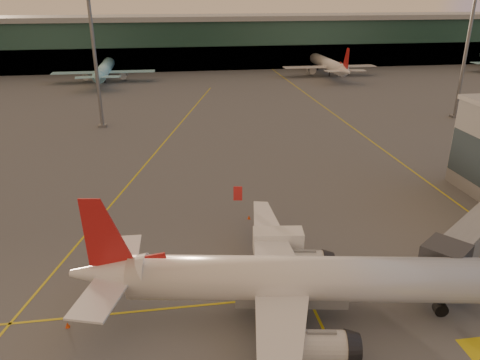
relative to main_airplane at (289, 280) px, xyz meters
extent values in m
plane|color=#4C4F54|center=(-2.51, -2.53, -3.53)|extent=(600.00, 600.00, 0.00)
cube|color=gold|center=(-2.51, 2.47, -3.52)|extent=(80.00, 0.25, 0.01)
cube|color=gold|center=(-12.51, 42.47, -3.52)|extent=(31.30, 115.98, 0.01)
cube|color=gold|center=(27.49, 67.47, -3.52)|extent=(0.25, 160.00, 0.01)
cube|color=#19382D|center=(-2.51, 139.47, 4.47)|extent=(400.00, 18.00, 16.00)
cube|color=gray|center=(-2.51, 139.47, 13.27)|extent=(400.00, 20.00, 1.60)
cube|color=black|center=(-2.51, 130.97, 0.47)|extent=(400.00, 1.00, 8.00)
cylinder|color=slate|center=(-22.51, 63.47, 8.97)|extent=(0.70, 0.70, 25.00)
cube|color=slate|center=(-22.51, 63.47, -3.28)|extent=(1.60, 1.60, 0.50)
cylinder|color=slate|center=(52.49, 59.47, 8.97)|extent=(0.70, 0.70, 25.00)
cube|color=slate|center=(52.49, 59.47, -3.28)|extent=(1.60, 1.60, 0.50)
cylinder|color=white|center=(1.22, -0.21, 0.20)|extent=(29.24, 8.64, 3.73)
cone|color=white|center=(-14.82, 2.57, 0.48)|extent=(6.88, 4.58, 3.54)
cube|color=white|center=(-15.02, -0.63, 0.57)|extent=(4.71, 6.65, 0.19)
cylinder|color=silver|center=(0.95, -5.91, -1.85)|extent=(4.25, 3.05, 2.42)
cylinder|color=black|center=(-1.29, -2.23, -2.69)|extent=(1.88, 1.57, 1.68)
cylinder|color=black|center=(-1.29, -2.23, -2.18)|extent=(0.34, 0.34, 1.02)
cube|color=white|center=(-13.93, 5.65, 0.57)|extent=(3.20, 6.11, 0.19)
cylinder|color=silver|center=(2.89, 5.25, -1.85)|extent=(4.25, 3.05, 2.42)
cylinder|color=black|center=(-0.46, 2.54, -2.69)|extent=(1.88, 1.57, 1.68)
cylinder|color=black|center=(-0.46, 2.54, -2.18)|extent=(0.34, 0.34, 1.02)
cube|color=slate|center=(0.17, -0.03, -1.01)|extent=(9.58, 4.51, 1.49)
cylinder|color=black|center=(12.73, -2.21, -2.69)|extent=(1.28, 0.94, 1.17)
cube|color=#2D3035|center=(13.97, 0.15, 0.50)|extent=(4.77, 4.77, 3.00)
cube|color=#2D3035|center=(15.47, 1.05, -2.33)|extent=(1.60, 2.40, 2.40)
cylinder|color=black|center=(15.47, -0.05, -3.13)|extent=(0.80, 0.40, 0.80)
cylinder|color=black|center=(15.47, 2.15, -3.13)|extent=(0.80, 0.40, 0.80)
cube|color=red|center=(1.21, 7.98, -2.89)|extent=(2.97, 2.39, 1.28)
cube|color=silver|center=(0.95, 8.01, -0.89)|extent=(5.17, 2.77, 2.38)
cylinder|color=black|center=(-0.45, 7.17, -3.15)|extent=(0.80, 0.40, 0.77)
cylinder|color=black|center=(2.59, 6.76, -3.15)|extent=(0.80, 0.40, 0.77)
cone|color=#E1410B|center=(-18.36, 1.28, -3.29)|extent=(0.38, 0.38, 0.48)
cube|color=#E1410B|center=(-18.36, 1.28, -3.52)|extent=(0.33, 0.33, 0.03)
cone|color=#E1410B|center=(-0.17, 18.39, -3.29)|extent=(0.38, 0.38, 0.48)
cube|color=#E1410B|center=(-0.17, 18.39, -3.52)|extent=(0.33, 0.33, 0.03)
camera|label=1|loc=(-9.04, -31.72, 22.40)|focal=35.00mm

